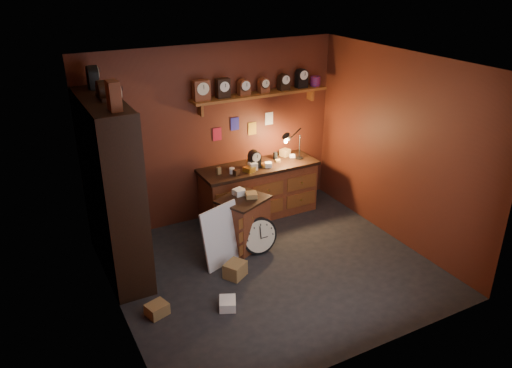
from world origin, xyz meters
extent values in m
plane|color=black|center=(0.00, 0.00, 0.00)|extent=(4.00, 4.00, 0.00)
cube|color=#572314|center=(0.00, 1.80, 1.35)|extent=(4.00, 0.02, 2.70)
cube|color=#572314|center=(0.00, -1.80, 1.35)|extent=(4.00, 0.02, 2.70)
cube|color=#572314|center=(-2.00, 0.00, 1.35)|extent=(0.02, 3.60, 2.70)
cube|color=#572314|center=(2.00, 0.00, 1.35)|extent=(0.02, 3.60, 2.70)
cube|color=beige|center=(0.00, 0.00, 2.70)|extent=(4.00, 3.60, 0.02)
cube|color=brown|center=(0.70, 1.65, 1.92)|extent=(2.20, 0.30, 0.04)
cube|color=brown|center=(-0.25, 1.72, 1.80)|extent=(0.04, 0.16, 0.20)
cube|color=brown|center=(1.65, 1.72, 1.80)|extent=(0.04, 0.16, 0.20)
cylinder|color=#B21419|center=(1.68, 1.65, 2.02)|extent=(0.16, 0.16, 0.15)
cube|color=maroon|center=(0.15, 1.79, 1.35)|extent=(0.14, 0.01, 0.20)
cube|color=navy|center=(0.45, 1.79, 1.47)|extent=(0.14, 0.01, 0.20)
cube|color=#B57C16|center=(0.75, 1.79, 1.35)|extent=(0.14, 0.01, 0.20)
cube|color=silver|center=(1.05, 1.79, 1.47)|extent=(0.14, 0.01, 0.20)
cube|color=black|center=(-1.98, 0.98, 1.15)|extent=(0.03, 1.60, 2.30)
cube|color=black|center=(-1.75, 0.20, 1.15)|extent=(0.45, 0.03, 2.30)
cube|color=black|center=(-1.75, 1.76, 1.15)|extent=(0.45, 0.03, 2.30)
cube|color=black|center=(-1.75, 0.98, 0.05)|extent=(0.43, 1.54, 0.03)
cube|color=black|center=(-1.75, 0.98, 0.55)|extent=(0.43, 1.54, 0.03)
cube|color=black|center=(-1.75, 0.98, 1.00)|extent=(0.43, 1.54, 0.03)
cube|color=black|center=(-1.75, 0.98, 1.45)|extent=(0.43, 1.54, 0.03)
cube|color=black|center=(-1.75, 0.98, 1.90)|extent=(0.43, 1.54, 0.03)
cube|color=black|center=(-1.75, 0.98, 2.28)|extent=(0.43, 1.54, 0.03)
cube|color=brown|center=(0.58, 1.48, 0.40)|extent=(1.82, 0.60, 0.80)
cube|color=black|center=(0.58, 1.48, 0.82)|extent=(1.88, 0.66, 0.05)
cube|color=brown|center=(0.58, 1.18, 0.40)|extent=(1.74, 0.02, 0.52)
cylinder|color=black|center=(1.29, 1.43, 0.86)|extent=(0.12, 0.12, 0.02)
cylinder|color=black|center=(1.29, 1.43, 1.05)|extent=(0.02, 0.02, 0.38)
cylinder|color=black|center=(1.17, 1.40, 1.29)|extent=(0.27, 0.09, 0.14)
cone|color=black|center=(1.03, 1.37, 1.25)|extent=(0.18, 0.14, 0.18)
cube|color=brown|center=(-0.06, 0.74, 0.35)|extent=(0.76, 0.71, 0.71)
cube|color=black|center=(-0.06, 0.74, 0.72)|extent=(0.81, 0.76, 0.03)
cube|color=brown|center=(-0.06, 0.48, 0.35)|extent=(0.51, 0.24, 0.60)
cylinder|color=black|center=(0.04, 0.46, 0.26)|extent=(0.53, 0.17, 0.53)
cylinder|color=beige|center=(0.04, 0.43, 0.27)|extent=(0.46, 0.10, 0.46)
cube|color=black|center=(0.04, 0.42, 0.34)|extent=(0.01, 0.04, 0.17)
cube|color=black|center=(0.10, 0.42, 0.24)|extent=(0.12, 0.01, 0.01)
cube|color=silver|center=(-0.52, 0.47, 0.00)|extent=(0.65, 0.38, 0.83)
cube|color=silver|center=(0.18, 1.31, 0.22)|extent=(0.49, 0.49, 0.45)
cube|color=black|center=(0.18, 1.09, 0.22)|extent=(0.36, 0.08, 0.36)
cube|color=olive|center=(-1.65, -0.19, 0.07)|extent=(0.28, 0.26, 0.14)
cube|color=white|center=(-0.88, -0.46, 0.06)|extent=(0.27, 0.29, 0.12)
cube|color=olive|center=(-0.52, 0.08, 0.10)|extent=(0.34, 0.33, 0.20)
camera|label=1|loc=(-2.82, -4.84, 3.76)|focal=35.00mm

